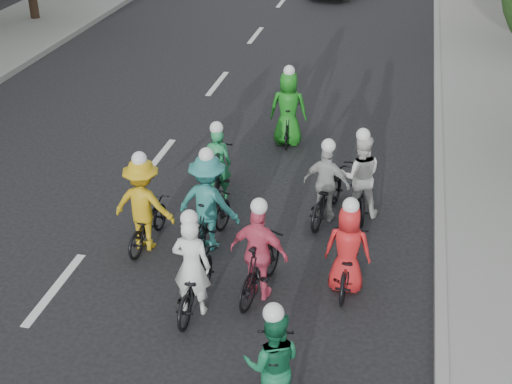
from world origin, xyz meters
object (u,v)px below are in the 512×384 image
(cyclist_1, at_px, (273,370))
(cyclist_4, at_px, (347,256))
(cyclist_5, at_px, (219,169))
(cyclist_8, at_px, (327,191))
(cyclist_9, at_px, (288,114))
(cyclist_3, at_px, (260,260))
(cyclist_6, at_px, (360,184))
(cyclist_0, at_px, (194,277))
(cyclist_7, at_px, (209,208))
(cyclist_2, at_px, (145,211))

(cyclist_1, relative_size, cyclist_4, 1.03)
(cyclist_5, bearing_deg, cyclist_8, 159.64)
(cyclist_9, bearing_deg, cyclist_3, 91.46)
(cyclist_6, bearing_deg, cyclist_8, 18.16)
(cyclist_0, relative_size, cyclist_8, 0.97)
(cyclist_4, bearing_deg, cyclist_0, 26.73)
(cyclist_0, xyz_separation_m, cyclist_6, (2.19, 3.50, 0.06))
(cyclist_0, xyz_separation_m, cyclist_4, (2.22, 1.06, 0.01))
(cyclist_3, relative_size, cyclist_5, 1.00)
(cyclist_1, xyz_separation_m, cyclist_7, (-1.84, 3.59, 0.11))
(cyclist_0, relative_size, cyclist_4, 1.07)
(cyclist_2, xyz_separation_m, cyclist_8, (2.95, 1.65, -0.13))
(cyclist_7, relative_size, cyclist_8, 1.05)
(cyclist_6, bearing_deg, cyclist_9, -66.95)
(cyclist_3, bearing_deg, cyclist_5, -54.28)
(cyclist_1, relative_size, cyclist_7, 0.89)
(cyclist_4, bearing_deg, cyclist_2, -6.46)
(cyclist_5, bearing_deg, cyclist_9, -116.96)
(cyclist_5, distance_m, cyclist_9, 2.94)
(cyclist_1, xyz_separation_m, cyclist_3, (-0.68, 2.36, 0.01))
(cyclist_5, xyz_separation_m, cyclist_6, (2.77, -0.12, 0.05))
(cyclist_6, bearing_deg, cyclist_3, 56.77)
(cyclist_0, distance_m, cyclist_8, 3.57)
(cyclist_4, xyz_separation_m, cyclist_6, (-0.03, 2.44, 0.06))
(cyclist_3, height_order, cyclist_5, cyclist_3)
(cyclist_2, distance_m, cyclist_5, 2.22)
(cyclist_1, distance_m, cyclist_4, 2.93)
(cyclist_0, bearing_deg, cyclist_5, -80.36)
(cyclist_6, bearing_deg, cyclist_4, 81.05)
(cyclist_0, height_order, cyclist_5, cyclist_0)
(cyclist_1, bearing_deg, cyclist_2, -57.45)
(cyclist_1, distance_m, cyclist_8, 4.99)
(cyclist_5, bearing_deg, cyclist_2, 60.59)
(cyclist_1, bearing_deg, cyclist_3, -82.57)
(cyclist_0, height_order, cyclist_9, cyclist_9)
(cyclist_1, relative_size, cyclist_8, 0.94)
(cyclist_2, bearing_deg, cyclist_4, 176.79)
(cyclist_3, distance_m, cyclist_6, 3.21)
(cyclist_3, xyz_separation_m, cyclist_9, (-0.59, 5.86, 0.06))
(cyclist_9, bearing_deg, cyclist_5, 68.03)
(cyclist_0, height_order, cyclist_4, cyclist_0)
(cyclist_5, relative_size, cyclist_8, 0.96)
(cyclist_3, height_order, cyclist_7, cyclist_7)
(cyclist_7, bearing_deg, cyclist_2, 24.21)
(cyclist_6, height_order, cyclist_7, cyclist_7)
(cyclist_3, bearing_deg, cyclist_8, -95.08)
(cyclist_2, bearing_deg, cyclist_7, -162.83)
(cyclist_4, relative_size, cyclist_7, 0.87)
(cyclist_1, distance_m, cyclist_5, 5.84)
(cyclist_4, bearing_deg, cyclist_1, 78.72)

